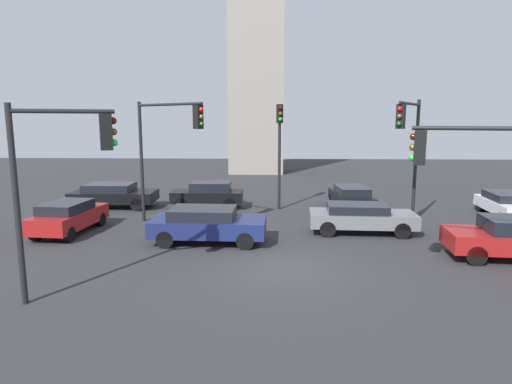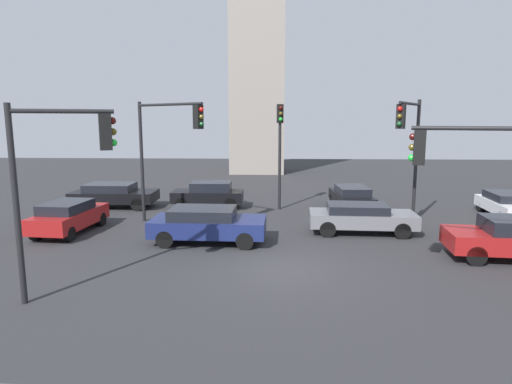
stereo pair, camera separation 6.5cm
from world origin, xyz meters
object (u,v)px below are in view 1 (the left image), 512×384
object	(u,v)px
traffic_light_1	(493,170)
car_3	(113,194)
car_6	(351,197)
car_7	(69,216)
car_4	(361,217)
car_1	(507,204)
car_5	(208,194)
car_0	(207,224)
traffic_light_2	(280,137)
traffic_light_4	(62,163)
traffic_light_3	(409,137)
traffic_light_0	(166,136)

from	to	relation	value
traffic_light_1	car_3	distance (m)	19.40
car_6	car_7	distance (m)	14.42
car_4	car_1	bearing A→B (deg)	25.84
car_3	car_5	xyz separation A→B (m)	(5.38, 0.13, 0.03)
car_0	car_1	world-z (taller)	car_0
car_1	car_5	size ratio (longest dim) A/B	1.08
traffic_light_2	car_0	world-z (taller)	traffic_light_2
car_1	car_7	xyz separation A→B (m)	(-20.83, -3.96, 0.08)
traffic_light_4	car_7	bearing A→B (deg)	90.59
car_1	car_5	distance (m)	15.66
car_6	car_7	size ratio (longest dim) A/B	1.02
car_0	car_1	size ratio (longest dim) A/B	1.09
traffic_light_1	car_5	distance (m)	15.72
car_6	car_7	bearing A→B (deg)	109.96
car_3	car_7	bearing A→B (deg)	-89.55
traffic_light_4	car_1	distance (m)	20.89
car_5	car_7	distance (m)	7.84
traffic_light_4	car_4	size ratio (longest dim) A/B	1.16
car_5	car_6	distance (m)	7.96
car_1	car_4	distance (m)	8.78
traffic_light_3	car_5	size ratio (longest dim) A/B	1.48
car_0	car_3	bearing A→B (deg)	134.26
traffic_light_2	car_1	xyz separation A→B (m)	(11.57, -1.60, -3.29)
traffic_light_4	traffic_light_1	bearing A→B (deg)	-21.78
traffic_light_3	traffic_light_4	size ratio (longest dim) A/B	1.09
traffic_light_2	car_4	size ratio (longest dim) A/B	1.24
traffic_light_2	car_3	world-z (taller)	traffic_light_2
traffic_light_4	car_6	xyz separation A→B (m)	(9.97, 12.62, -3.08)
traffic_light_0	traffic_light_4	xyz separation A→B (m)	(-0.83, -8.25, -0.40)
car_1	traffic_light_3	bearing A→B (deg)	-62.20
car_4	car_3	bearing A→B (deg)	160.71
traffic_light_1	car_7	distance (m)	16.42
traffic_light_4	car_5	bearing A→B (deg)	56.33
car_0	car_7	size ratio (longest dim) A/B	1.12
traffic_light_2	traffic_light_1	bearing A→B (deg)	15.28
traffic_light_1	car_4	distance (m)	7.70
traffic_light_4	car_0	size ratio (longest dim) A/B	1.16
car_3	car_6	world-z (taller)	car_3
traffic_light_3	car_3	world-z (taller)	traffic_light_3
traffic_light_1	car_6	world-z (taller)	traffic_light_1
car_5	traffic_light_4	bearing A→B (deg)	80.66
traffic_light_1	car_1	distance (m)	12.24
traffic_light_1	traffic_light_2	distance (m)	13.17
traffic_light_0	car_7	world-z (taller)	traffic_light_0
car_0	car_5	size ratio (longest dim) A/B	1.17
traffic_light_1	car_0	world-z (taller)	traffic_light_1
traffic_light_2	traffic_light_4	bearing A→B (deg)	-35.60
traffic_light_0	traffic_light_2	bearing A→B (deg)	75.65
traffic_light_2	car_7	size ratio (longest dim) A/B	1.38
traffic_light_4	car_5	xyz separation A→B (m)	(2.00, 12.72, -3.01)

